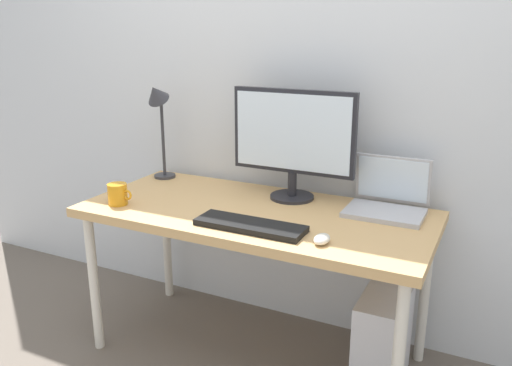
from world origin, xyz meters
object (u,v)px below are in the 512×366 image
at_px(laptop, 388,198).
at_px(coffee_mug, 118,194).
at_px(keyboard, 250,225).
at_px(computer_tower, 383,340).
at_px(desk_lamp, 158,109).
at_px(desk, 256,223).
at_px(monitor, 293,138).
at_px(mouse, 322,239).

distance_m(laptop, coffee_mug, 1.17).
distance_m(keyboard, coffee_mug, 0.65).
bearing_deg(computer_tower, desk_lamp, 171.92).
bearing_deg(desk, monitor, 69.76).
height_order(laptop, keyboard, laptop).
height_order(desk_lamp, coffee_mug, desk_lamp).
bearing_deg(mouse, desk, 149.43).
xyz_separation_m(desk, laptop, (0.51, 0.23, 0.12)).
distance_m(keyboard, mouse, 0.30).
height_order(keyboard, coffee_mug, coffee_mug).
height_order(laptop, computer_tower, laptop).
distance_m(monitor, computer_tower, 0.94).
distance_m(desk, desk_lamp, 0.80).
relative_size(monitor, laptop, 1.79).
bearing_deg(coffee_mug, keyboard, 0.03).
distance_m(mouse, computer_tower, 0.61).
relative_size(desk, laptop, 4.69).
relative_size(desk, computer_tower, 3.57).
height_order(keyboard, mouse, mouse).
xyz_separation_m(monitor, keyboard, (-0.00, -0.42, -0.27)).
xyz_separation_m(laptop, desk_lamp, (-1.16, -0.01, 0.30)).
bearing_deg(computer_tower, keyboard, -153.70).
distance_m(monitor, desk_lamp, 0.73).
relative_size(keyboard, coffee_mug, 3.64).
distance_m(desk, coffee_mug, 0.62).
bearing_deg(laptop, coffee_mug, -158.35).
bearing_deg(desk_lamp, coffee_mug, -80.14).
bearing_deg(desk, desk_lamp, 161.84).
bearing_deg(desk, keyboard, -69.76).
bearing_deg(mouse, coffee_mug, 179.00).
height_order(keyboard, computer_tower, keyboard).
height_order(desk, mouse, mouse).
xyz_separation_m(monitor, laptop, (0.43, 0.01, -0.22)).
bearing_deg(coffee_mug, mouse, -1.00).
bearing_deg(coffee_mug, desk_lamp, 99.86).
height_order(desk, desk_lamp, desk_lamp).
relative_size(desk_lamp, mouse, 5.60).
height_order(desk, keyboard, keyboard).
height_order(desk, coffee_mug, coffee_mug).
height_order(laptop, mouse, laptop).
relative_size(laptop, computer_tower, 0.76).
height_order(monitor, mouse, monitor).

